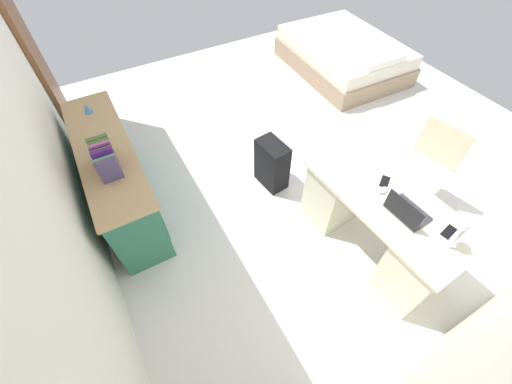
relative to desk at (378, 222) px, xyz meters
The scene contains 15 objects.
ground_plane 1.48m from the desk, ahead, with size 6.02×6.02×0.00m, color silver.
wall_back 2.89m from the desk, 58.32° to the left, with size 4.85×0.10×2.86m, color white.
door_wooden 4.01m from the desk, 33.88° to the left, with size 0.88×0.05×2.04m, color brown.
desk is the anchor object (origin of this frame).
office_chair 0.82m from the desk, 74.54° to the right, with size 0.55×0.55×0.94m.
credenza 2.54m from the desk, 48.64° to the left, with size 1.80×0.48×0.80m.
bed 3.28m from the desk, 34.42° to the right, with size 1.95×1.46×0.58m.
suitcase_black 1.23m from the desk, 19.26° to the left, with size 0.36×0.22×0.57m, color black.
laptop 0.43m from the desk, behind, with size 0.32×0.24×0.21m.
computer_mouse 0.37m from the desk, ahead, with size 0.06×0.10×0.03m, color white.
cell_phone_near_laptop 0.59m from the desk, 162.07° to the right, with size 0.07×0.14×0.01m, color black.
cell_phone_by_mouse 0.39m from the desk, 29.21° to the right, with size 0.07×0.14×0.01m, color black.
desk_lamp 0.79m from the desk, behind, with size 0.16×0.11×0.34m.
book_row 2.42m from the desk, 53.79° to the left, with size 0.36×0.17×0.23m.
figurine_small 3.00m from the desk, 40.09° to the left, with size 0.08×0.08×0.11m, color #4C7FBF.
Camera 1 is at (-2.28, 1.97, 2.76)m, focal length 22.37 mm.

